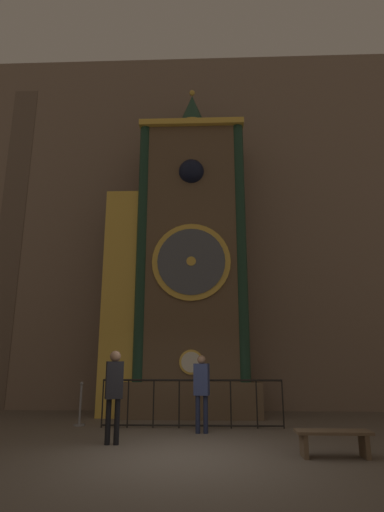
{
  "coord_description": "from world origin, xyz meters",
  "views": [
    {
      "loc": [
        0.44,
        -7.56,
        1.73
      ],
      "look_at": [
        -0.0,
        4.86,
        4.82
      ],
      "focal_mm": 28.0,
      "sensor_mm": 36.0,
      "label": 1
    }
  ],
  "objects_px": {
    "visitor_near": "(114,386)",
    "visitor_far": "(202,386)",
    "visitor_bench": "(333,438)",
    "stanchion_post": "(80,411)",
    "clock_tower": "(181,264)"
  },
  "relations": [
    {
      "from": "stanchion_post",
      "to": "visitor_bench",
      "type": "xyz_separation_m",
      "value": [
        5.45,
        -3.06,
        -0.03
      ]
    },
    {
      "from": "visitor_far",
      "to": "visitor_bench",
      "type": "bearing_deg",
      "value": -29.54
    },
    {
      "from": "clock_tower",
      "to": "visitor_far",
      "type": "height_order",
      "value": "clock_tower"
    },
    {
      "from": "visitor_near",
      "to": "visitor_far",
      "type": "xyz_separation_m",
      "value": [
        1.78,
        1.25,
        -0.07
      ]
    },
    {
      "from": "visitor_near",
      "to": "visitor_bench",
      "type": "xyz_separation_m",
      "value": [
        4.12,
        -0.87,
        -0.79
      ]
    },
    {
      "from": "clock_tower",
      "to": "visitor_far",
      "type": "bearing_deg",
      "value": -75.95
    },
    {
      "from": "clock_tower",
      "to": "stanchion_post",
      "type": "bearing_deg",
      "value": -145.54
    },
    {
      "from": "clock_tower",
      "to": "visitor_bench",
      "type": "xyz_separation_m",
      "value": [
        2.99,
        -4.74,
        -4.25
      ]
    },
    {
      "from": "stanchion_post",
      "to": "visitor_bench",
      "type": "distance_m",
      "value": 6.25
    },
    {
      "from": "visitor_far",
      "to": "visitor_near",
      "type": "bearing_deg",
      "value": -132.19
    },
    {
      "from": "visitor_near",
      "to": "stanchion_post",
      "type": "bearing_deg",
      "value": 101.56
    },
    {
      "from": "visitor_near",
      "to": "visitor_far",
      "type": "distance_m",
      "value": 2.18
    },
    {
      "from": "visitor_far",
      "to": "visitor_bench",
      "type": "xyz_separation_m",
      "value": [
        2.34,
        -2.12,
        -0.72
      ]
    },
    {
      "from": "clock_tower",
      "to": "visitor_bench",
      "type": "bearing_deg",
      "value": -57.75
    },
    {
      "from": "visitor_far",
      "to": "stanchion_post",
      "type": "relative_size",
      "value": 1.63
    }
  ]
}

